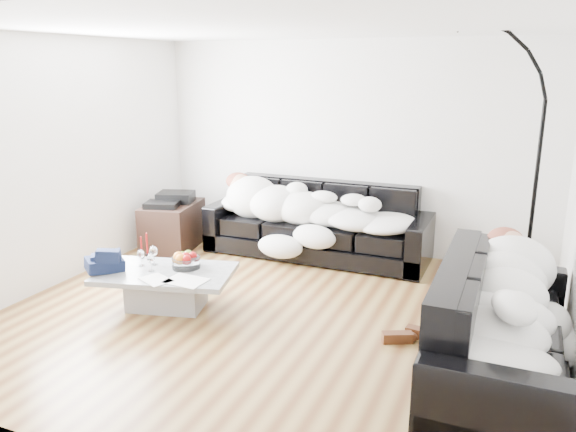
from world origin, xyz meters
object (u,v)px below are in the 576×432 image
at_px(coffee_table, 166,289).
at_px(fruit_bowl, 186,259).
at_px(sofa_back, 317,221).
at_px(floor_lamp, 536,181).
at_px(wine_glass_a, 154,256).
at_px(candle_right, 147,245).
at_px(stereo, 171,199).
at_px(shoes, 408,335).
at_px(wine_glass_c, 151,263).
at_px(wine_glass_b, 141,258).
at_px(candle_left, 141,248).
at_px(sleeper_right, 506,297).
at_px(av_cabinet, 173,226).
at_px(sleeper_back, 316,205).
at_px(sofa_right, 503,323).

xyz_separation_m(coffee_table, fruit_bowl, (0.13, 0.16, 0.27)).
xyz_separation_m(sofa_back, floor_lamp, (2.39, -0.44, 0.77)).
relative_size(wine_glass_a, candle_right, 0.77).
height_order(fruit_bowl, stereo, stereo).
relative_size(sofa_back, candle_right, 11.07).
bearing_deg(shoes, wine_glass_c, 172.61).
bearing_deg(wine_glass_b, candle_left, 125.89).
bearing_deg(stereo, shoes, -39.96).
distance_m(sofa_back, wine_glass_c, 2.29).
bearing_deg(coffee_table, sleeper_right, -1.45).
relative_size(wine_glass_c, candle_right, 0.69).
distance_m(fruit_bowl, candle_left, 0.58).
relative_size(shoes, av_cabinet, 0.52).
bearing_deg(shoes, stereo, 143.43).
bearing_deg(stereo, fruit_bowl, -69.00).
bearing_deg(wine_glass_a, shoes, 2.93).
xyz_separation_m(sleeper_back, stereo, (-1.82, -0.39, -0.00)).
height_order(candle_left, floor_lamp, floor_lamp).
distance_m(sleeper_back, candle_left, 2.17).
distance_m(coffee_table, wine_glass_b, 0.40).
bearing_deg(sofa_right, shoes, 67.22).
relative_size(coffee_table, av_cabinet, 1.51).
height_order(sleeper_right, av_cabinet, sleeper_right).
distance_m(sofa_right, av_cabinet, 4.40).
bearing_deg(floor_lamp, sleeper_right, -91.08).
height_order(sleeper_right, candle_left, sleeper_right).
bearing_deg(wine_glass_c, av_cabinet, 118.39).
bearing_deg(sofa_right, wine_glass_c, 89.62).
xyz_separation_m(fruit_bowl, wine_glass_b, (-0.43, -0.13, -0.00)).
xyz_separation_m(sofa_right, wine_glass_c, (-3.17, 0.02, 0.02)).
relative_size(candle_right, shoes, 0.56).
bearing_deg(sofa_back, candle_right, -125.17).
height_order(coffee_table, wine_glass_b, wine_glass_b).
xyz_separation_m(shoes, av_cabinet, (-3.33, 1.37, 0.24)).
relative_size(sleeper_right, wine_glass_c, 10.90).
bearing_deg(sofa_back, shoes, -50.16).
xyz_separation_m(sofa_back, sleeper_back, (-0.00, -0.05, 0.21)).
relative_size(sleeper_right, fruit_bowl, 6.64).
bearing_deg(sleeper_right, shoes, 67.22).
relative_size(sleeper_right, candle_right, 7.57).
xyz_separation_m(candle_left, candle_right, (0.02, 0.07, 0.01)).
distance_m(wine_glass_c, shoes, 2.48).
height_order(av_cabinet, floor_lamp, floor_lamp).
distance_m(sleeper_right, candle_right, 3.50).
bearing_deg(candle_right, sleeper_back, 54.04).
bearing_deg(wine_glass_b, av_cabinet, 114.51).
bearing_deg(fruit_bowl, av_cabinet, 128.58).
height_order(wine_glass_c, stereo, stereo).
distance_m(sleeper_back, wine_glass_b, 2.26).
bearing_deg(wine_glass_c, sleeper_back, 65.76).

